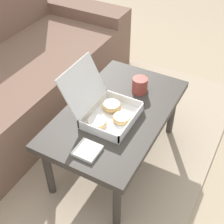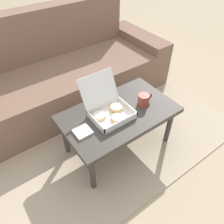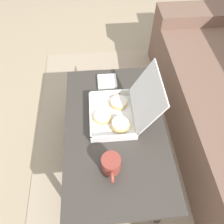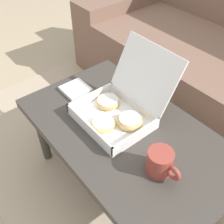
{
  "view_description": "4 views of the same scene",
  "coord_description": "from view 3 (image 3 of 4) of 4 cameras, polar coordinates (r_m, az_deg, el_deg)",
  "views": [
    {
      "loc": [
        -1.19,
        -0.7,
        1.58
      ],
      "look_at": [
        -0.08,
        -0.1,
        0.47
      ],
      "focal_mm": 50.0,
      "sensor_mm": 36.0,
      "label": 1
    },
    {
      "loc": [
        -0.79,
        -1.09,
        1.6
      ],
      "look_at": [
        -0.08,
        -0.1,
        0.47
      ],
      "focal_mm": 35.0,
      "sensor_mm": 36.0,
      "label": 2
    },
    {
      "loc": [
        0.62,
        -0.16,
        1.44
      ],
      "look_at": [
        -0.08,
        -0.1,
        0.47
      ],
      "focal_mm": 35.0,
      "sensor_mm": 36.0,
      "label": 3
    },
    {
      "loc": [
        0.53,
        -0.59,
        1.21
      ],
      "look_at": [
        -0.08,
        -0.1,
        0.47
      ],
      "focal_mm": 42.0,
      "sensor_mm": 36.0,
      "label": 4
    }
  ],
  "objects": [
    {
      "name": "ground_plane",
      "position": [
        1.57,
        3.85,
        -12.12
      ],
      "size": [
        12.0,
        12.0,
        0.0
      ],
      "primitive_type": "plane",
      "color": "tan"
    },
    {
      "name": "area_rug",
      "position": [
        1.63,
        14.58,
        -10.87
      ],
      "size": [
        2.31,
        1.89,
        0.01
      ],
      "primitive_type": "cube",
      "color": "tan",
      "rests_on": "ground_plane"
    },
    {
      "name": "coffee_table",
      "position": [
        1.23,
        0.79,
        -5.46
      ],
      "size": [
        0.92,
        0.55,
        0.42
      ],
      "color": "#3D3833",
      "rests_on": "ground_plane"
    },
    {
      "name": "pastry_box",
      "position": [
        1.19,
        2.07,
        0.12
      ],
      "size": [
        0.31,
        0.36,
        0.28
      ],
      "color": "white",
      "rests_on": "coffee_table"
    },
    {
      "name": "coffee_mug",
      "position": [
        1.04,
        -0.23,
        -13.6
      ],
      "size": [
        0.14,
        0.09,
        0.1
      ],
      "color": "#993D33",
      "rests_on": "coffee_table"
    },
    {
      "name": "napkin_stack",
      "position": [
        1.39,
        -1.27,
        7.96
      ],
      "size": [
        0.12,
        0.12,
        0.02
      ],
      "color": "white",
      "rests_on": "coffee_table"
    }
  ]
}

